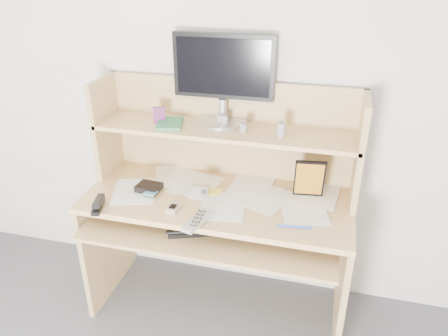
% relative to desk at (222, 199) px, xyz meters
% --- Properties ---
extents(back_wall, '(3.60, 0.04, 2.50)m').
position_rel_desk_xyz_m(back_wall, '(0.00, 0.24, 0.56)').
color(back_wall, silver).
rests_on(back_wall, floor).
extents(desk, '(1.40, 0.70, 1.30)m').
position_rel_desk_xyz_m(desk, '(0.00, 0.00, 0.00)').
color(desk, tan).
rests_on(desk, floor).
extents(paper_clutter, '(1.32, 0.54, 0.01)m').
position_rel_desk_xyz_m(paper_clutter, '(0.00, -0.08, 0.06)').
color(paper_clutter, white).
rests_on(paper_clutter, desk).
extents(keyboard, '(0.50, 0.33, 0.03)m').
position_rel_desk_xyz_m(keyboard, '(0.02, -0.20, -0.03)').
color(keyboard, black).
rests_on(keyboard, desk).
extents(tv_remote, '(0.11, 0.21, 0.02)m').
position_rel_desk_xyz_m(tv_remote, '(-0.02, -0.34, 0.07)').
color(tv_remote, '#9B9B96').
rests_on(tv_remote, paper_clutter).
extents(flip_phone, '(0.06, 0.10, 0.02)m').
position_rel_desk_xyz_m(flip_phone, '(-0.18, -0.26, 0.07)').
color(flip_phone, '#BDBDC0').
rests_on(flip_phone, paper_clutter).
extents(stapler, '(0.08, 0.15, 0.05)m').
position_rel_desk_xyz_m(stapler, '(-0.55, -0.34, 0.08)').
color(stapler, black).
rests_on(stapler, paper_clutter).
extents(wallet, '(0.13, 0.11, 0.03)m').
position_rel_desk_xyz_m(wallet, '(-0.37, -0.11, 0.08)').
color(wallet, black).
rests_on(wallet, paper_clutter).
extents(sticky_note_pad, '(0.08, 0.08, 0.01)m').
position_rel_desk_xyz_m(sticky_note_pad, '(-0.03, -0.04, 0.06)').
color(sticky_note_pad, yellow).
rests_on(sticky_note_pad, desk).
extents(digital_camera, '(0.08, 0.03, 0.05)m').
position_rel_desk_xyz_m(digital_camera, '(-0.09, -0.08, 0.09)').
color(digital_camera, '#A2A2A4').
rests_on(digital_camera, paper_clutter).
extents(game_case, '(0.16, 0.04, 0.22)m').
position_rel_desk_xyz_m(game_case, '(0.46, 0.03, 0.17)').
color(game_case, black).
rests_on(game_case, paper_clutter).
extents(blue_pen, '(0.16, 0.03, 0.01)m').
position_rel_desk_xyz_m(blue_pen, '(0.42, -0.27, 0.07)').
color(blue_pen, blue).
rests_on(blue_pen, paper_clutter).
extents(card_box, '(0.07, 0.04, 0.09)m').
position_rel_desk_xyz_m(card_box, '(-0.36, 0.06, 0.43)').
color(card_box, maroon).
rests_on(card_box, desk).
extents(shelf_book, '(0.16, 0.20, 0.02)m').
position_rel_desk_xyz_m(shelf_book, '(-0.29, 0.04, 0.40)').
color(shelf_book, '#358455').
rests_on(shelf_book, desk).
extents(chip_stack_a, '(0.04, 0.04, 0.05)m').
position_rel_desk_xyz_m(chip_stack_a, '(-0.03, 0.12, 0.41)').
color(chip_stack_a, black).
rests_on(chip_stack_a, desk).
extents(chip_stack_b, '(0.04, 0.04, 0.06)m').
position_rel_desk_xyz_m(chip_stack_b, '(-0.01, 0.10, 0.42)').
color(chip_stack_b, white).
rests_on(chip_stack_b, desk).
extents(chip_stack_c, '(0.04, 0.04, 0.05)m').
position_rel_desk_xyz_m(chip_stack_c, '(0.10, 0.04, 0.41)').
color(chip_stack_c, black).
rests_on(chip_stack_c, desk).
extents(chip_stack_d, '(0.06, 0.06, 0.08)m').
position_rel_desk_xyz_m(chip_stack_d, '(0.30, 0.02, 0.42)').
color(chip_stack_d, white).
rests_on(chip_stack_d, desk).
extents(monitor, '(0.53, 0.27, 0.46)m').
position_rel_desk_xyz_m(monitor, '(-0.03, 0.17, 0.63)').
color(monitor, '#ACACB1').
rests_on(monitor, desk).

